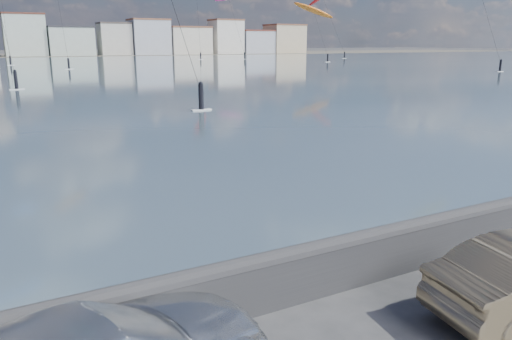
% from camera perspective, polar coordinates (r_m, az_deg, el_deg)
% --- Properties ---
extents(bay_water, '(500.00, 177.00, 0.00)m').
position_cam_1_polar(bay_water, '(95.92, -26.86, 10.13)').
color(bay_water, '#375367').
rests_on(bay_water, ground).
extents(seawall, '(400.00, 0.36, 1.08)m').
position_cam_1_polar(seawall, '(8.75, -1.73, -13.01)').
color(seawall, '#28282B').
rests_on(seawall, ground).
extents(kitesurfer_5, '(10.49, 12.38, 14.89)m').
position_cam_1_polar(kitesurfer_5, '(131.34, 6.59, 17.63)').
color(kitesurfer_5, orange).
rests_on(kitesurfer_5, ground).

